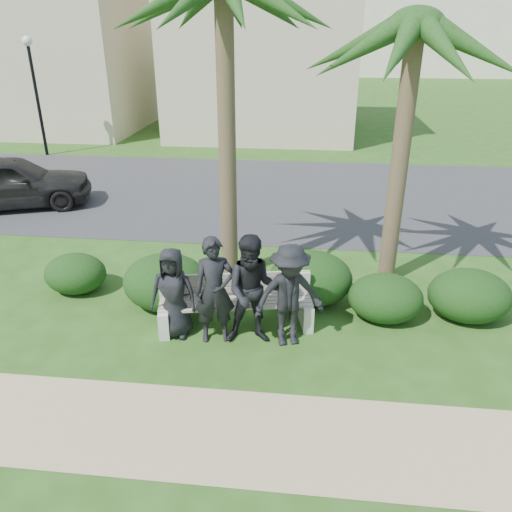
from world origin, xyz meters
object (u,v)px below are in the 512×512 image
object	(u,v)px
man_c	(253,291)
car_a	(10,182)
man_a	(173,293)
park_bench	(236,306)
palm_right	(416,28)
man_d	(289,296)
man_b	(215,291)
street_lamp	(33,75)

from	to	relation	value
man_c	car_a	bearing A→B (deg)	135.61
man_a	car_a	xyz separation A→B (m)	(-6.09, 5.69, -0.04)
park_bench	palm_right	bearing A→B (deg)	25.95
man_a	car_a	distance (m)	8.34
man_d	palm_right	distance (m)	4.79
palm_right	man_b	bearing A→B (deg)	-140.96
man_b	man_a	bearing A→B (deg)	159.90
man_c	man_d	size ratio (longest dim) A/B	1.07
man_a	palm_right	bearing A→B (deg)	33.58
man_c	man_b	bearing A→B (deg)	175.25
man_a	man_c	world-z (taller)	man_c
street_lamp	man_a	distance (m)	14.47
man_b	man_c	distance (m)	0.60
man_a	man_b	size ratio (longest dim) A/B	0.86
man_b	man_d	distance (m)	1.16
park_bench	man_c	world-z (taller)	man_c
palm_right	car_a	bearing A→B (deg)	161.07
park_bench	man_d	xyz separation A→B (m)	(0.88, -0.36, 0.45)
street_lamp	man_d	distance (m)	15.62
man_c	car_a	size ratio (longest dim) A/B	0.43
park_bench	car_a	size ratio (longest dim) A/B	0.62
man_a	man_b	distance (m)	0.70
street_lamp	palm_right	distance (m)	15.22
street_lamp	man_d	size ratio (longest dim) A/B	2.53
man_b	man_c	xyz separation A→B (m)	(0.60, 0.02, 0.03)
park_bench	car_a	world-z (taller)	car_a
street_lamp	palm_right	world-z (taller)	palm_right
man_d	park_bench	bearing A→B (deg)	140.70
park_bench	palm_right	size ratio (longest dim) A/B	0.47
man_d	palm_right	xyz separation A→B (m)	(1.82, 2.40, 3.73)
park_bench	man_a	world-z (taller)	man_a
street_lamp	man_a	xyz separation A→B (m)	(8.24, -11.70, -2.18)
man_d	man_a	bearing A→B (deg)	161.46
palm_right	car_a	world-z (taller)	palm_right
park_bench	man_b	xyz separation A→B (m)	(-0.28, -0.38, 0.48)
man_a	man_d	bearing A→B (deg)	-0.66
man_a	man_b	bearing A→B (deg)	-4.92
car_a	man_c	bearing A→B (deg)	-147.59
man_c	palm_right	size ratio (longest dim) A/B	0.33
man_c	park_bench	bearing A→B (deg)	125.47
man_a	car_a	bearing A→B (deg)	137.88
street_lamp	man_d	world-z (taller)	street_lamp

